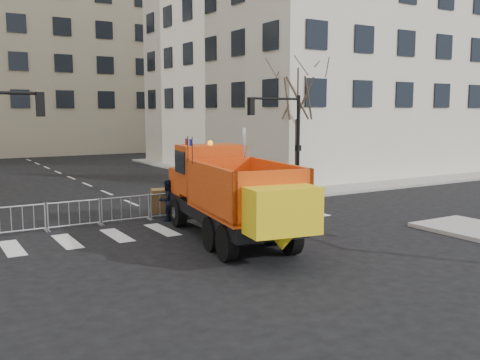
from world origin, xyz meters
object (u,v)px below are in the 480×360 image
cop_a (219,197)px  cop_b (167,200)px  newspaper_box (280,184)px  plow_truck (231,192)px  cop_c (170,201)px

cop_a → cop_b: 2.48m
cop_a → newspaper_box: size_ratio=1.44×
plow_truck → cop_c: plow_truck is taller
cop_c → cop_a: bearing=105.4°
cop_a → cop_c: bearing=-35.0°
plow_truck → cop_c: size_ratio=6.33×
cop_a → plow_truck: bearing=31.0°
cop_a → newspaper_box: bearing=172.4°
cop_c → newspaper_box: size_ratio=1.50×
plow_truck → cop_c: 4.47m
plow_truck → newspaper_box: (7.14, 7.04, -1.05)m
plow_truck → cop_b: plow_truck is taller
plow_truck → cop_a: (1.94, 4.35, -0.96)m
plow_truck → cop_b: (-0.54, 4.35, -0.89)m
cop_c → newspaper_box: bearing=125.0°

